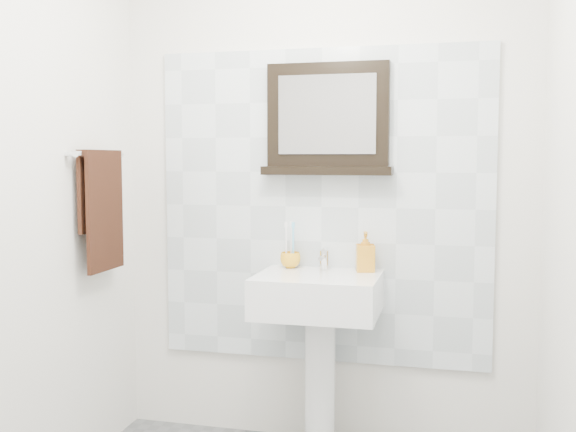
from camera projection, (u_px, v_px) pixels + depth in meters
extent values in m
cube|color=silver|center=(322.00, 186.00, 3.23)|extent=(2.00, 0.01, 2.50)
cube|color=silver|center=(61.00, 239.00, 1.10)|extent=(2.00, 0.01, 2.50)
cube|color=silver|center=(322.00, 207.00, 3.23)|extent=(1.60, 0.02, 1.50)
cylinder|color=white|center=(320.00, 383.00, 3.13)|extent=(0.14, 0.14, 0.68)
cube|color=white|center=(318.00, 295.00, 3.03)|extent=(0.55, 0.44, 0.18)
cylinder|color=silver|center=(317.00, 279.00, 3.01)|extent=(0.32, 0.32, 0.02)
cylinder|color=#4C4C4F|center=(317.00, 276.00, 3.01)|extent=(0.04, 0.04, 0.00)
cylinder|color=silver|center=(324.00, 260.00, 3.17)|extent=(0.04, 0.04, 0.09)
cylinder|color=silver|center=(322.00, 257.00, 3.12)|extent=(0.02, 0.10, 0.02)
cube|color=silver|center=(325.00, 249.00, 3.18)|extent=(0.02, 0.07, 0.01)
imported|color=gold|center=(290.00, 260.00, 3.21)|extent=(0.11, 0.11, 0.08)
cylinder|color=white|center=(286.00, 246.00, 3.20)|extent=(0.01, 0.01, 0.19)
cube|color=white|center=(286.00, 225.00, 3.19)|extent=(0.01, 0.01, 0.03)
cylinder|color=#68C4EE|center=(293.00, 246.00, 3.20)|extent=(0.01, 0.01, 0.19)
cube|color=#68C4EE|center=(293.00, 225.00, 3.19)|extent=(0.01, 0.01, 0.03)
cylinder|color=white|center=(291.00, 246.00, 3.23)|extent=(0.01, 0.01, 0.19)
cube|color=white|center=(291.00, 224.00, 3.22)|extent=(0.01, 0.01, 0.03)
imported|color=#C26016|center=(365.00, 252.00, 3.11)|extent=(0.10, 0.10, 0.18)
cube|color=black|center=(328.00, 115.00, 3.16)|extent=(0.58, 0.06, 0.48)
cube|color=#99999E|center=(327.00, 114.00, 3.13)|extent=(0.46, 0.01, 0.37)
cube|color=black|center=(327.00, 171.00, 3.16)|extent=(0.62, 0.11, 0.04)
cylinder|color=silver|center=(100.00, 154.00, 3.04)|extent=(0.03, 0.40, 0.03)
cylinder|color=silver|center=(70.00, 154.00, 2.87)|extent=(0.05, 0.02, 0.02)
cylinder|color=silver|center=(114.00, 155.00, 3.23)|extent=(0.05, 0.02, 0.02)
cube|color=black|center=(105.00, 214.00, 3.06)|extent=(0.02, 0.30, 0.52)
cube|color=black|center=(97.00, 194.00, 3.06)|extent=(0.02, 0.30, 0.34)
cube|color=black|center=(100.00, 153.00, 3.04)|extent=(0.06, 0.30, 0.03)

